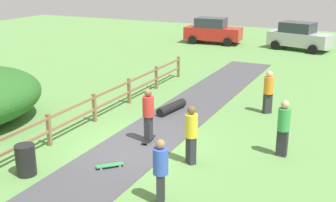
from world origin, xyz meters
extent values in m
plane|color=#60934C|center=(0.00, 0.00, 0.00)|extent=(60.00, 60.00, 0.00)
cube|color=#47474C|center=(0.00, 0.00, 0.01)|extent=(2.40, 28.00, 0.02)
cube|color=olive|center=(-2.60, -1.29, 0.55)|extent=(0.12, 0.12, 1.10)
cube|color=olive|center=(-2.60, 1.29, 0.55)|extent=(0.12, 0.12, 1.10)
cube|color=olive|center=(-2.60, 3.86, 0.55)|extent=(0.12, 0.12, 1.10)
cube|color=olive|center=(-2.60, 6.43, 0.55)|extent=(0.12, 0.12, 1.10)
cube|color=olive|center=(-2.60, 9.00, 0.55)|extent=(0.12, 0.12, 1.10)
cube|color=olive|center=(-2.60, 0.00, 0.50)|extent=(0.08, 18.00, 0.09)
cube|color=olive|center=(-2.60, 0.00, 0.95)|extent=(0.08, 18.00, 0.09)
cylinder|color=black|center=(-1.80, -3.23, 0.45)|extent=(0.56, 0.56, 0.90)
cube|color=black|center=(0.19, 0.38, 0.09)|extent=(0.28, 0.82, 0.02)
cylinder|color=silver|center=(0.08, 0.65, 0.05)|extent=(0.04, 0.06, 0.06)
cylinder|color=silver|center=(0.23, 0.67, 0.05)|extent=(0.04, 0.06, 0.06)
cylinder|color=silver|center=(0.14, 0.09, 0.05)|extent=(0.04, 0.06, 0.06)
cylinder|color=silver|center=(0.29, 0.11, 0.05)|extent=(0.04, 0.06, 0.06)
cube|color=#2D2D33|center=(0.19, 0.38, 0.51)|extent=(0.23, 0.34, 0.81)
cylinder|color=red|center=(0.19, 0.38, 1.25)|extent=(0.42, 0.42, 0.68)
sphere|color=brown|center=(0.19, 0.38, 1.71)|extent=(0.24, 0.24, 0.24)
cylinder|color=black|center=(-0.44, 3.53, 0.20)|extent=(0.62, 1.67, 0.36)
sphere|color=red|center=(0.48, 3.38, 0.20)|extent=(0.26, 0.26, 0.26)
cube|color=#338C4C|center=(0.09, -1.86, 0.09)|extent=(0.71, 0.71, 0.02)
cylinder|color=silver|center=(-0.05, -2.11, 0.05)|extent=(0.06, 0.06, 0.06)
cylinder|color=silver|center=(-0.16, -2.01, 0.05)|extent=(0.06, 0.06, 0.06)
cylinder|color=silver|center=(0.34, -1.72, 0.05)|extent=(0.06, 0.06, 0.06)
cylinder|color=silver|center=(0.24, -1.61, 0.05)|extent=(0.06, 0.06, 0.06)
cube|color=#2D2D33|center=(4.43, 1.18, 0.42)|extent=(0.34, 0.23, 0.84)
cylinder|color=green|center=(4.43, 1.18, 1.20)|extent=(0.41, 0.41, 0.70)
sphere|color=tan|center=(4.43, 1.18, 1.67)|extent=(0.25, 0.25, 0.25)
cube|color=#2D2D33|center=(2.30, -2.96, 0.40)|extent=(0.31, 0.37, 0.79)
cylinder|color=blue|center=(2.30, -2.96, 1.13)|extent=(0.50, 0.50, 0.66)
sphere|color=#9E704C|center=(2.30, -2.96, 1.58)|extent=(0.24, 0.24, 0.24)
cube|color=#2D2D33|center=(3.06, 5.10, 0.41)|extent=(0.37, 0.37, 0.82)
cylinder|color=orange|center=(3.06, 5.10, 1.16)|extent=(0.54, 0.54, 0.68)
sphere|color=beige|center=(3.06, 5.10, 1.62)|extent=(0.24, 0.24, 0.24)
cube|color=#2D2D33|center=(2.10, -0.53, 0.42)|extent=(0.37, 0.36, 0.84)
cylinder|color=yellow|center=(2.10, -0.53, 1.20)|extent=(0.54, 0.54, 0.70)
sphere|color=brown|center=(2.10, -0.53, 1.67)|extent=(0.25, 0.25, 0.25)
cube|color=#B7B7BC|center=(1.82, 19.70, 0.77)|extent=(4.48, 2.65, 0.90)
cube|color=#2D333D|center=(1.63, 19.74, 1.57)|extent=(2.51, 2.04, 0.70)
cylinder|color=black|center=(3.34, 20.23, 0.32)|extent=(0.68, 0.39, 0.64)
cylinder|color=black|center=(2.92, 18.52, 0.32)|extent=(0.68, 0.39, 0.64)
cylinder|color=black|center=(0.72, 20.87, 0.32)|extent=(0.68, 0.39, 0.64)
cylinder|color=black|center=(0.30, 19.16, 0.32)|extent=(0.68, 0.39, 0.64)
cube|color=red|center=(-4.54, 19.70, 0.77)|extent=(4.32, 2.01, 0.90)
cube|color=#2D333D|center=(-4.74, 19.68, 1.57)|extent=(2.31, 1.72, 0.70)
cylinder|color=black|center=(-3.26, 20.67, 0.32)|extent=(0.66, 0.29, 0.64)
cylinder|color=black|center=(-3.13, 18.92, 0.32)|extent=(0.66, 0.29, 0.64)
cylinder|color=black|center=(-5.95, 20.47, 0.32)|extent=(0.66, 0.29, 0.64)
cylinder|color=black|center=(-5.82, 18.72, 0.32)|extent=(0.66, 0.29, 0.64)
camera|label=1|loc=(6.66, -11.65, 5.67)|focal=46.84mm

